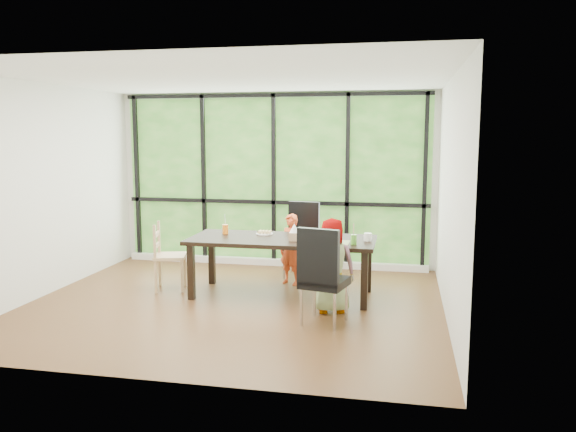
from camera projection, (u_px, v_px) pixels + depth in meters
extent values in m
plane|color=black|center=(234.00, 304.00, 6.98)|extent=(5.00, 5.00, 0.00)
plane|color=silver|center=(275.00, 180.00, 8.97)|extent=(5.00, 0.00, 5.00)
cube|color=#27531B|center=(274.00, 180.00, 8.95)|extent=(4.80, 0.02, 2.65)
cube|color=silver|center=(273.00, 262.00, 9.06)|extent=(4.80, 0.12, 0.10)
cube|color=black|center=(282.00, 267.00, 7.30)|extent=(2.42, 1.18, 0.75)
cube|color=black|center=(300.00, 240.00, 8.24)|extent=(0.50, 0.50, 1.08)
cube|color=black|center=(325.00, 275.00, 6.19)|extent=(0.55, 0.55, 1.08)
cube|color=tan|center=(170.00, 256.00, 7.59)|extent=(0.50, 0.51, 0.90)
imported|color=#E35125|center=(291.00, 249.00, 7.86)|extent=(0.42, 0.36, 0.98)
imported|color=slate|center=(331.00, 265.00, 6.60)|extent=(0.61, 0.47, 1.11)
cube|color=tan|center=(328.00, 243.00, 6.92)|extent=(0.50, 0.37, 0.01)
cylinder|color=white|center=(265.00, 234.00, 7.52)|extent=(0.22, 0.22, 0.01)
cylinder|color=white|center=(328.00, 242.00, 6.91)|extent=(0.24, 0.24, 0.01)
cylinder|color=orange|center=(225.00, 229.00, 7.55)|extent=(0.08, 0.08, 0.12)
cylinder|color=#5BB636|center=(354.00, 240.00, 6.81)|extent=(0.08, 0.08, 0.12)
cylinder|color=white|center=(368.00, 237.00, 7.05)|extent=(0.10, 0.10, 0.10)
cube|color=tan|center=(294.00, 237.00, 7.06)|extent=(0.12, 0.12, 0.10)
cylinder|color=white|center=(225.00, 222.00, 7.54)|extent=(0.01, 0.04, 0.20)
cylinder|color=pink|center=(354.00, 231.00, 6.80)|extent=(0.01, 0.04, 0.20)
cone|color=white|center=(294.00, 228.00, 7.04)|extent=(0.12, 0.12, 0.11)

